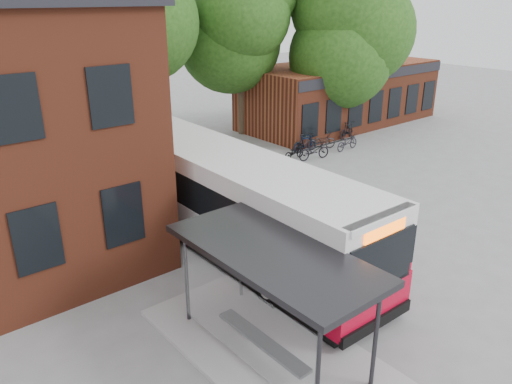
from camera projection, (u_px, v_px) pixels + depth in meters
ground at (357, 276)px, 15.78m from camera, size 100.00×100.00×0.00m
shop_row at (340, 94)px, 33.97m from camera, size 14.00×6.20×4.00m
bus_shelter at (272, 303)px, 11.85m from camera, size 3.60×7.00×2.90m
bike_rail at (325, 147)px, 28.37m from camera, size 5.20×0.10×0.38m
tree_1 at (126, 57)px, 26.60m from camera, size 7.92×7.92×10.40m
tree_2 at (241, 45)px, 29.95m from camera, size 7.92×7.92×11.00m
tree_3 at (346, 59)px, 30.38m from camera, size 7.04×7.04×9.28m
city_bus at (226, 200)px, 17.15m from camera, size 3.14×13.39×3.39m
bicycle_0 at (294, 152)px, 26.73m from camera, size 1.72×0.84×0.86m
bicycle_1 at (305, 143)px, 28.06m from camera, size 1.79×0.62×1.06m
bicycle_2 at (314, 151)px, 26.75m from camera, size 1.99×1.01×1.00m
bicycle_3 at (305, 144)px, 28.10m from camera, size 1.59×0.60×0.93m
bicycle_4 at (321, 141)px, 28.56m from camera, size 1.92×1.18×0.95m
bicycle_6 at (347, 142)px, 28.41m from camera, size 1.80×0.73×0.92m
bicycle_7 at (348, 130)px, 30.66m from camera, size 1.84×0.84×1.07m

